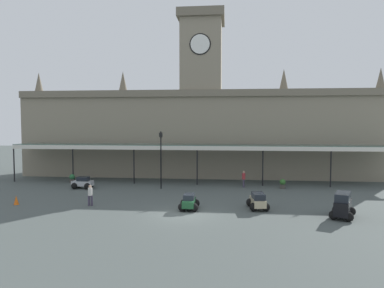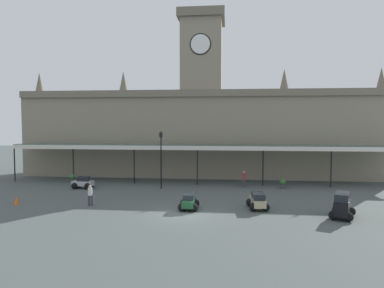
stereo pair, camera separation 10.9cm
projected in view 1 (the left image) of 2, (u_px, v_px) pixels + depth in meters
The scene contains 13 objects.
ground_plane at pixel (183, 214), 25.52m from camera, with size 140.00×140.00×0.00m, color #484F4D.
station_building at pixel (201, 127), 43.40m from camera, with size 43.76×5.63×19.77m.
entrance_canopy at pixel (198, 146), 38.62m from camera, with size 41.37×3.26×4.20m.
car_beige_estate at pixel (258, 202), 26.99m from camera, with size 1.69×2.33×1.27m.
car_green_sedan at pixel (189, 203), 26.88m from camera, with size 1.52×2.05×1.19m.
car_silver_sedan at pixel (83, 183), 35.38m from camera, with size 2.07×1.55×1.19m.
car_black_van at pixel (343, 206), 24.48m from camera, with size 2.18×2.58×1.77m.
pedestrian_beside_cars at pixel (90, 194), 28.05m from camera, with size 0.38×0.34×1.67m.
pedestrian_crossing_forecourt at pixel (244, 178), 36.06m from camera, with size 0.34×0.39×1.67m.
victorian_lamppost at pixel (161, 154), 35.07m from camera, with size 0.30×0.30×5.75m.
traffic_cone at pixel (16, 200), 28.43m from camera, with size 0.40×0.40×0.74m, color orange.
planter_by_canopy at pixel (72, 178), 38.68m from camera, with size 0.60×0.60×0.96m.
planter_near_kerb at pixel (283, 184), 35.34m from camera, with size 0.60×0.60×0.96m.
Camera 1 is at (3.15, -24.97, 6.62)m, focal length 33.04 mm.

